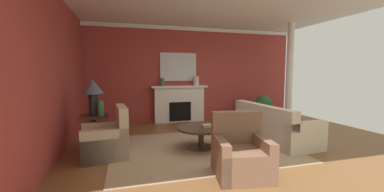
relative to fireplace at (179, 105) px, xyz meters
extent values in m
plane|color=brown|center=(0.45, -2.76, -0.55)|extent=(8.58, 8.58, 0.00)
cube|color=#9E3833|center=(0.45, 0.21, 0.98)|extent=(7.20, 0.12, 3.07)
cube|color=#9E3833|center=(-2.91, -2.46, 0.98)|extent=(0.12, 6.42, 3.07)
cube|color=white|center=(0.45, -2.46, 2.55)|extent=(7.20, 6.42, 0.06)
cube|color=white|center=(0.45, 0.13, 2.44)|extent=(7.20, 0.08, 0.12)
cube|color=tan|center=(-0.16, -2.78, -0.55)|extent=(3.63, 2.73, 0.01)
cube|color=white|center=(0.00, 0.01, 0.00)|extent=(1.60, 0.25, 1.11)
cube|color=black|center=(0.00, -0.01, -0.20)|extent=(0.70, 0.26, 0.60)
cube|color=white|center=(0.00, -0.02, 0.58)|extent=(1.80, 0.35, 0.06)
cube|color=silver|center=(0.00, 0.12, 1.21)|extent=(1.18, 0.04, 0.89)
cube|color=beige|center=(1.69, -2.66, -0.33)|extent=(1.01, 2.15, 0.45)
cube|color=beige|center=(1.34, -2.68, 0.10)|extent=(0.31, 2.11, 0.40)
cube|color=beige|center=(1.74, -3.61, -0.24)|extent=(0.91, 0.25, 0.62)
cube|color=beige|center=(1.64, -1.71, -0.24)|extent=(0.91, 0.25, 0.62)
cube|color=#C1B293|center=(-2.06, -2.79, -0.33)|extent=(0.89, 0.89, 0.44)
cube|color=#C1B293|center=(-1.74, -2.75, 0.14)|extent=(0.25, 0.81, 0.51)
cube|color=#C1B293|center=(-2.09, -2.46, -0.25)|extent=(0.81, 0.23, 0.60)
cube|color=#C1B293|center=(-2.02, -3.11, -0.25)|extent=(0.81, 0.23, 0.60)
cube|color=brown|center=(0.02, -4.22, -0.33)|extent=(0.92, 0.92, 0.44)
cube|color=brown|center=(0.07, -3.91, 0.14)|extent=(0.82, 0.29, 0.51)
cube|color=brown|center=(-0.31, -4.17, -0.25)|extent=(0.27, 0.81, 0.60)
cube|color=brown|center=(0.34, -4.28, -0.25)|extent=(0.27, 0.81, 0.60)
cylinder|color=#3D2D1E|center=(-0.16, -2.78, -0.12)|extent=(1.00, 1.00, 0.04)
cylinder|color=#3D2D1E|center=(-0.16, -2.78, -0.35)|extent=(0.12, 0.12, 0.41)
cylinder|color=#3D2D1E|center=(-0.16, -2.78, -0.54)|extent=(0.56, 0.56, 0.03)
cube|color=#3D2D1E|center=(-2.30, -2.17, 0.13)|extent=(0.56, 0.56, 0.04)
cube|color=#3D2D1E|center=(-2.30, -2.17, -0.22)|extent=(0.10, 0.10, 0.66)
cube|color=#3D2D1E|center=(-2.30, -2.17, -0.53)|extent=(0.45, 0.45, 0.04)
cylinder|color=black|center=(-2.30, -2.17, 0.37)|extent=(0.18, 0.18, 0.45)
cone|color=#4C566B|center=(-2.30, -2.17, 0.75)|extent=(0.44, 0.44, 0.30)
cylinder|color=#33703D|center=(-2.15, -2.29, 0.30)|extent=(0.12, 0.12, 0.31)
cylinder|color=navy|center=(2.11, -0.30, -0.22)|extent=(0.32, 0.32, 0.66)
cylinder|color=beige|center=(0.55, -0.05, 0.76)|extent=(0.19, 0.19, 0.29)
cylinder|color=#33703D|center=(-0.55, -0.05, 0.74)|extent=(0.12, 0.12, 0.25)
cube|color=tan|center=(-0.03, -2.81, -0.08)|extent=(0.23, 0.18, 0.06)
cylinder|color=#A8754C|center=(2.71, -0.57, -0.40)|extent=(0.32, 0.32, 0.30)
sphere|color=#28602D|center=(2.71, -0.57, 0.00)|extent=(0.56, 0.56, 0.56)
cylinder|color=white|center=(3.19, -1.20, 0.98)|extent=(0.20, 0.20, 3.07)
camera|label=1|loc=(-1.65, -7.37, 1.02)|focal=22.07mm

